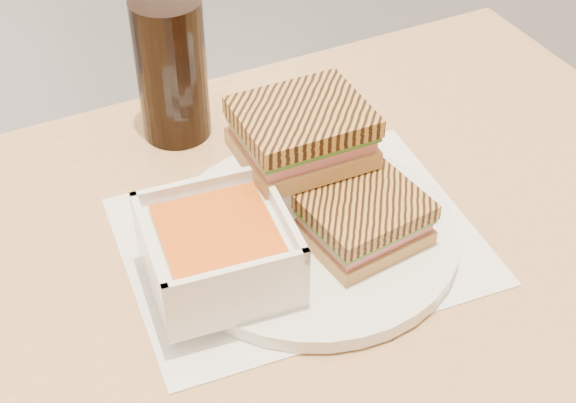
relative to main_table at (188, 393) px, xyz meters
name	(u,v)px	position (x,y,z in m)	size (l,w,h in m)	color
main_table	(188,393)	(0.00, 0.00, 0.00)	(1.21, 0.72, 0.75)	tan
tray_liner	(300,240)	(0.14, 0.04, 0.11)	(0.36, 0.30, 0.00)	white
plate	(312,234)	(0.15, 0.03, 0.12)	(0.29, 0.29, 0.02)	white
soup_bowl	(219,252)	(0.05, 0.01, 0.16)	(0.14, 0.14, 0.07)	white
panini_lower	(365,220)	(0.19, 0.00, 0.16)	(0.11, 0.10, 0.05)	tan
panini_upper	(302,132)	(0.17, 0.08, 0.21)	(0.13, 0.11, 0.06)	tan
cola_glass	(172,69)	(0.11, 0.26, 0.20)	(0.08, 0.08, 0.17)	black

